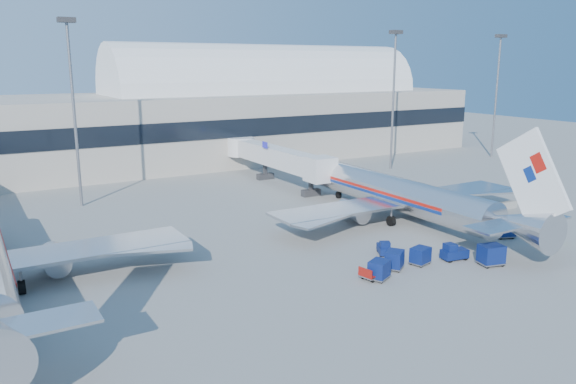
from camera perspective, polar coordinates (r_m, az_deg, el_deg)
ground at (r=55.40m, az=6.93°, el=-5.40°), size 260.00×260.00×0.00m
terminal at (r=99.85m, az=-19.69°, el=6.51°), size 170.00×28.15×21.00m
airliner_main at (r=64.16m, az=11.69°, el=-0.33°), size 32.00×37.26×12.07m
jetbridge_near at (r=83.74m, az=-1.64°, el=3.68°), size 4.40×27.50×6.25m
mast_west at (r=72.73m, az=-21.11°, el=10.06°), size 2.00×1.20×22.60m
mast_east at (r=94.91m, az=10.72°, el=11.14°), size 2.00×1.20×22.60m
mast_far_east at (r=112.89m, az=20.53°, el=10.80°), size 2.00×1.20×22.60m
barrier_near at (r=68.61m, az=17.98°, el=-1.97°), size 3.00×0.55×0.90m
barrier_mid at (r=71.06m, az=19.75°, el=-1.61°), size 3.00×0.55×0.90m
barrier_far at (r=73.58m, az=21.41°, el=-1.26°), size 3.00×0.55×0.90m
tug_lead at (r=53.00m, az=16.47°, el=-5.89°), size 2.55×1.55×1.56m
tug_right at (r=61.57m, az=20.87°, el=-3.58°), size 2.75×2.38×1.61m
tug_left at (r=53.01m, az=9.72°, el=-5.64°), size 1.90×2.30×1.34m
cart_train_a at (r=51.05m, az=13.29°, el=-6.29°), size 2.04×1.76×1.54m
cart_train_b at (r=49.46m, az=10.76°, el=-6.74°), size 2.30×2.20×1.61m
cart_train_c at (r=46.94m, az=9.24°, el=-7.77°), size 2.26×2.06×1.61m
cart_solo_near at (r=52.56m, az=19.94°, el=-5.99°), size 2.40×2.03×1.84m
cart_solo_far at (r=61.23m, az=21.13°, el=-3.59°), size 2.15×1.90×1.57m
cart_open_red at (r=47.18m, az=8.64°, el=-8.23°), size 2.34×1.85×0.56m
ramp_worker at (r=62.02m, az=25.95°, el=-3.75°), size 0.79×0.80×1.86m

